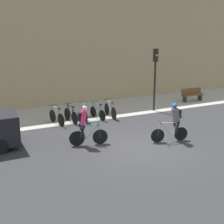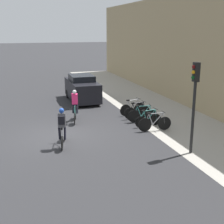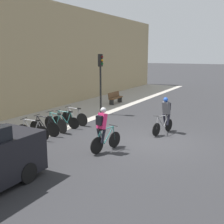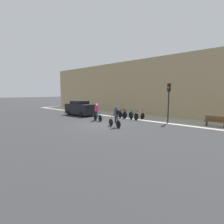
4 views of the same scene
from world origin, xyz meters
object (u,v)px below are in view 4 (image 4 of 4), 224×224
parked_bike_2 (128,115)px  parked_car (80,108)px  traffic_light_pole (169,96)px  parked_bike_1 (123,114)px  parked_bike_4 (140,116)px  cyclist_pink (97,112)px  bench (216,121)px  cyclist_grey (116,116)px  parked_bike_3 (134,116)px  parked_bike_0 (117,114)px

parked_bike_2 → parked_car: size_ratio=0.38×
parked_bike_2 → traffic_light_pole: (4.68, 0.19, 2.19)m
parked_bike_1 → parked_bike_4: (2.35, -0.00, 0.00)m
cyclist_pink → bench: 10.94m
cyclist_grey → parked_bike_3: size_ratio=1.11×
cyclist_grey → parked_bike_0: size_ratio=1.06×
cyclist_pink → cyclist_grey: 3.97m
cyclist_grey → parked_bike_2: cyclist_grey is taller
parked_bike_1 → parked_bike_2: bearing=-0.0°
parked_bike_1 → parked_car: bearing=-158.8°
parked_bike_1 → parked_bike_4: same height
parked_bike_1 → parked_car: (-5.33, -2.07, 0.49)m
cyclist_pink → parked_bike_1: size_ratio=1.08×
parked_bike_3 → parked_bike_4: (0.78, 0.00, 0.03)m
cyclist_grey → parked_car: 8.94m
cyclist_grey → parked_car: parked_car is taller
cyclist_pink → parked_bike_2: bearing=68.8°
parked_bike_0 → parked_bike_2: 1.57m
parked_bike_2 → parked_bike_3: (0.79, -0.00, -0.03)m
parked_car → cyclist_pink: bearing=-16.8°
parked_bike_1 → bench: parked_bike_1 is taller
cyclist_pink → parked_bike_2: cyclist_pink is taller
bench → parked_bike_2: bearing=-172.1°
cyclist_pink → parked_bike_0: (-0.21, 3.51, -0.54)m
parked_bike_1 → parked_bike_0: bearing=-180.0°
parked_bike_2 → parked_bike_4: (1.57, -0.00, -0.00)m
parked_bike_3 → bench: size_ratio=0.94×
parked_bike_0 → bench: parked_bike_0 is taller
parked_bike_1 → parked_bike_3: bearing=-0.1°
parked_bike_3 → traffic_light_pole: bearing=2.8°
cyclist_pink → parked_car: size_ratio=0.41×
cyclist_pink → parked_bike_0: bearing=93.4°
parked_bike_3 → parked_car: size_ratio=0.37×
parked_bike_3 → bench: parked_bike_3 is taller
parked_bike_3 → bench: (7.73, 1.19, 0.09)m
traffic_light_pole → parked_car: size_ratio=0.88×
parked_bike_1 → traffic_light_pole: 5.89m
cyclist_grey → bench: size_ratio=1.04×
parked_bike_1 → parked_bike_2: size_ratio=1.00×
cyclist_pink → traffic_light_pole: bearing=31.5°
cyclist_pink → parked_bike_4: cyclist_pink is taller
traffic_light_pole → cyclist_pink: bearing=-148.5°
cyclist_grey → parked_bike_1: 5.77m
cyclist_grey → parked_car: (-8.51, 2.71, -0.05)m
parked_bike_3 → cyclist_pink: bearing=-121.5°
parked_bike_0 → parked_car: parked_car is taller
parked_bike_0 → parked_bike_2: parked_bike_2 is taller
parked_bike_2 → bench: size_ratio=0.98×
cyclist_grey → parked_bike_2: (-2.40, 4.78, -0.53)m
cyclist_pink → parked_car: parked_car is taller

